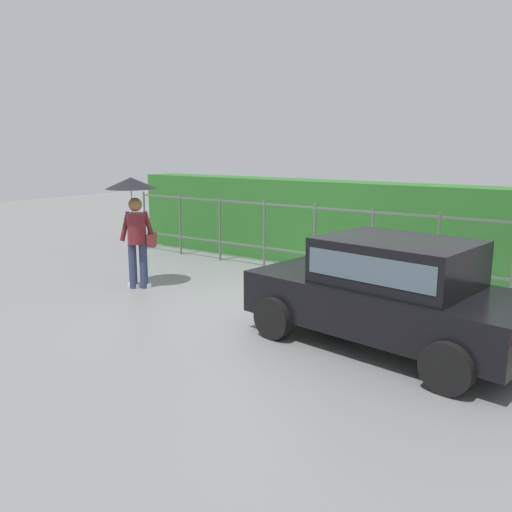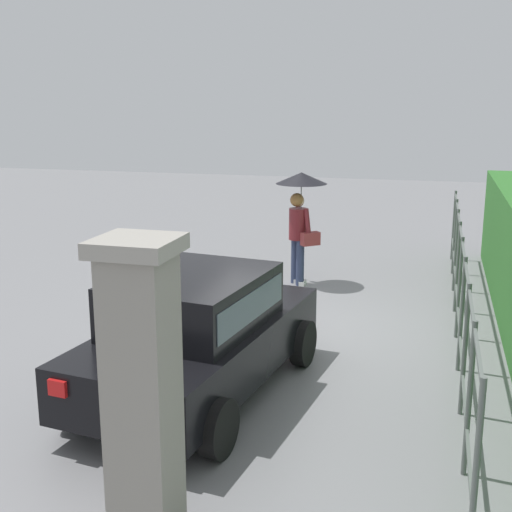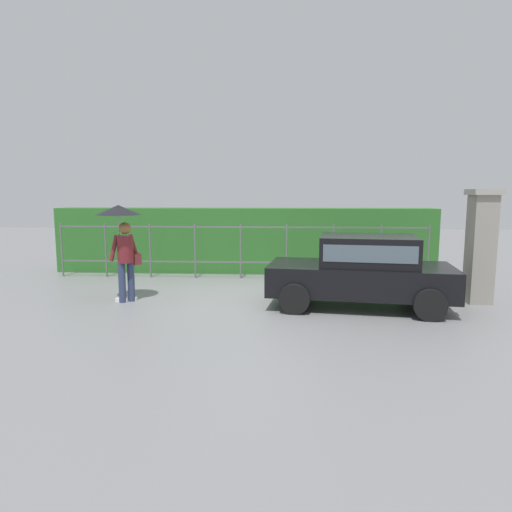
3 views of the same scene
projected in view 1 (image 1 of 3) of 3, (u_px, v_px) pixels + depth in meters
name	position (u px, v px, depth m)	size (l,w,h in m)	color
ground_plane	(260.00, 306.00, 9.03)	(40.00, 40.00, 0.00)	slate
car	(390.00, 288.00, 7.07)	(3.90, 2.26, 1.48)	black
pedestrian	(134.00, 208.00, 9.93)	(0.95, 0.95, 2.09)	#2D3856
fence_section	(314.00, 236.00, 11.02)	(10.15, 0.05, 1.50)	#59605B
hedge_row	(339.00, 224.00, 11.86)	(11.10, 0.90, 1.90)	#2D6B28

